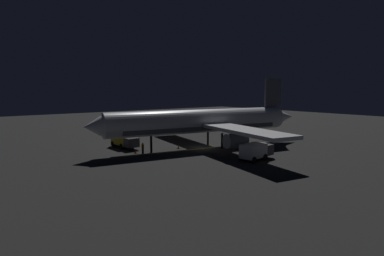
{
  "coord_description": "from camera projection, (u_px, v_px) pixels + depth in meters",
  "views": [
    {
      "loc": [
        -40.94,
        34.26,
        9.88
      ],
      "look_at": [
        0.0,
        2.0,
        3.5
      ],
      "focal_mm": 30.13,
      "sensor_mm": 36.0,
      "label": 1
    }
  ],
  "objects": [
    {
      "name": "traffic_cone_near_left",
      "position": [
        136.0,
        152.0,
        49.47
      ],
      "size": [
        0.5,
        0.5,
        0.55
      ],
      "color": "#EA590F",
      "rests_on": "ground_plane"
    },
    {
      "name": "ground_plane",
      "position": [
        201.0,
        148.0,
        54.18
      ],
      "size": [
        180.0,
        180.0,
        0.2
      ],
      "primitive_type": "cube",
      "color": "#252525"
    },
    {
      "name": "traffic_cone_near_right",
      "position": [
        178.0,
        147.0,
        53.28
      ],
      "size": [
        0.5,
        0.5,
        0.55
      ],
      "color": "#EA590F",
      "rests_on": "ground_plane"
    },
    {
      "name": "airliner",
      "position": [
        205.0,
        122.0,
        53.92
      ],
      "size": [
        37.18,
        39.12,
        11.76
      ],
      "color": "white",
      "rests_on": "ground_plane"
    },
    {
      "name": "catering_truck",
      "position": [
        256.0,
        151.0,
        44.8
      ],
      "size": [
        2.75,
        5.81,
        2.34
      ],
      "color": "silver",
      "rests_on": "ground_plane"
    },
    {
      "name": "ground_crew_worker",
      "position": [
        143.0,
        148.0,
        48.73
      ],
      "size": [
        0.4,
        0.4,
        1.74
      ],
      "color": "black",
      "rests_on": "ground_plane"
    },
    {
      "name": "baggage_truck",
      "position": [
        124.0,
        140.0,
        54.19
      ],
      "size": [
        6.4,
        2.41,
        2.55
      ],
      "color": "gold",
      "rests_on": "ground_plane"
    },
    {
      "name": "apron_guide_stripe",
      "position": [
        182.0,
        150.0,
        51.73
      ],
      "size": [
        3.5,
        19.32,
        0.01
      ],
      "primitive_type": "cube",
      "rotation": [
        0.0,
        0.0,
        -0.17
      ],
      "color": "gold",
      "rests_on": "ground_plane"
    }
  ]
}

